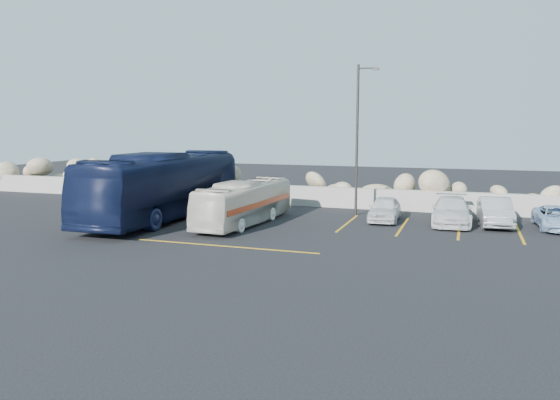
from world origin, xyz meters
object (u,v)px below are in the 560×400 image
(lamppost, at_px, (358,136))
(vintage_bus, at_px, (245,203))
(tour_coach, at_px, (164,186))
(car_a, at_px, (385,209))
(car_c, at_px, (451,211))
(car_d, at_px, (557,218))
(car_b, at_px, (495,212))

(lamppost, bearing_deg, vintage_bus, -136.85)
(tour_coach, relative_size, car_a, 3.42)
(car_c, xyz_separation_m, car_d, (4.75, 0.21, -0.12))
(vintage_bus, relative_size, car_c, 1.70)
(vintage_bus, bearing_deg, car_a, 30.45)
(lamppost, relative_size, car_b, 1.97)
(car_c, bearing_deg, car_a, -179.37)
(lamppost, height_order, tour_coach, lamppost)
(car_d, bearing_deg, car_b, 175.22)
(car_b, bearing_deg, car_a, -179.15)
(tour_coach, bearing_deg, vintage_bus, -3.93)
(vintage_bus, distance_m, car_a, 7.16)
(car_a, relative_size, car_b, 0.89)
(tour_coach, xyz_separation_m, car_c, (14.25, 3.15, -1.07))
(car_c, bearing_deg, car_b, 5.47)
(tour_coach, relative_size, car_b, 3.06)
(lamppost, xyz_separation_m, vintage_bus, (-4.71, -4.42, -3.22))
(lamppost, bearing_deg, car_d, -4.94)
(car_d, bearing_deg, lamppost, 171.77)
(car_a, bearing_deg, car_c, 0.83)
(car_b, xyz_separation_m, car_d, (2.73, -0.07, -0.13))
(car_b, bearing_deg, lamppost, 169.71)
(lamppost, bearing_deg, car_c, -11.98)
(tour_coach, height_order, car_a, tour_coach)
(car_a, height_order, car_b, car_b)
(lamppost, height_order, car_b, lamppost)
(car_a, bearing_deg, car_d, 0.54)
(car_a, xyz_separation_m, car_d, (8.00, 0.38, -0.08))
(car_a, bearing_deg, car_b, 2.70)
(lamppost, relative_size, car_a, 2.21)
(vintage_bus, relative_size, car_b, 1.90)
(lamppost, height_order, car_c, lamppost)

